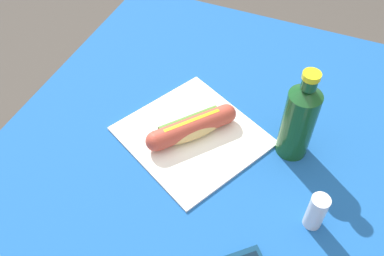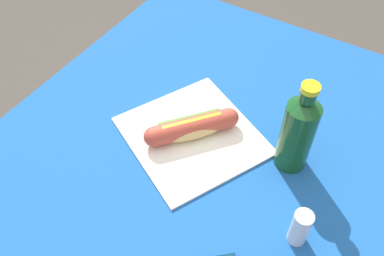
{
  "view_description": "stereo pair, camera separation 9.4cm",
  "coord_description": "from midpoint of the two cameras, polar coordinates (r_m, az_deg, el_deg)",
  "views": [
    {
      "loc": [
        -0.51,
        -0.2,
        1.48
      ],
      "look_at": [
        0.06,
        0.04,
        0.77
      ],
      "focal_mm": 38.99,
      "sensor_mm": 36.0,
      "label": 1
    },
    {
      "loc": [
        -0.47,
        -0.28,
        1.48
      ],
      "look_at": [
        0.06,
        0.04,
        0.77
      ],
      "focal_mm": 38.99,
      "sensor_mm": 36.0,
      "label": 2
    }
  ],
  "objects": [
    {
      "name": "dining_table",
      "position": [
        1.02,
        3.12,
        -8.85
      ],
      "size": [
        1.18,
        0.94,
        0.74
      ],
      "color": "brown",
      "rests_on": "ground"
    },
    {
      "name": "paper_wrapper",
      "position": [
        0.96,
        2.8,
        -1.21
      ],
      "size": [
        0.38,
        0.38,
        0.01
      ],
      "primitive_type": "cube",
      "rotation": [
        0.0,
        0.0,
        -0.47
      ],
      "color": "white",
      "rests_on": "dining_table"
    },
    {
      "name": "hot_dog",
      "position": [
        0.94,
        2.84,
        -0.05
      ],
      "size": [
        0.18,
        0.16,
        0.05
      ],
      "color": "#DBB26B",
      "rests_on": "paper_wrapper"
    },
    {
      "name": "soda_bottle",
      "position": [
        0.88,
        17.26,
        -0.67
      ],
      "size": [
        0.07,
        0.07,
        0.23
      ],
      "color": "#14471E",
      "rests_on": "dining_table"
    },
    {
      "name": "salt_shaker",
      "position": [
        0.83,
        17.85,
        -13.07
      ],
      "size": [
        0.04,
        0.04,
        0.09
      ],
      "primitive_type": "cylinder",
      "color": "silver",
      "rests_on": "dining_table"
    }
  ]
}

